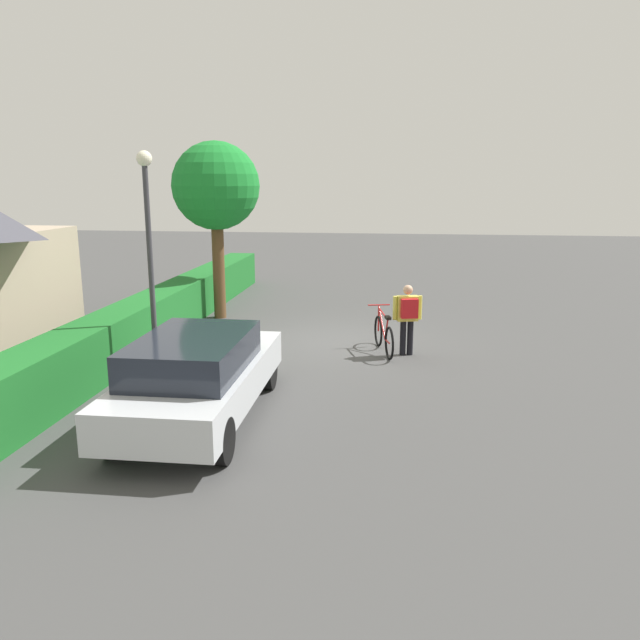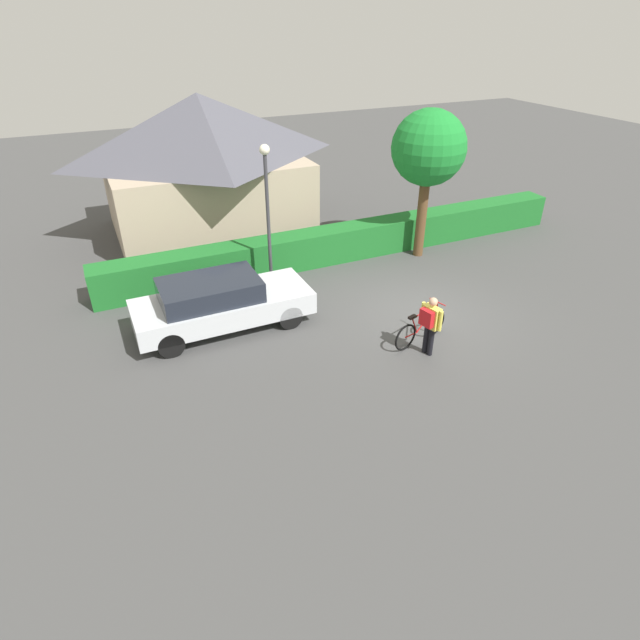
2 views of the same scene
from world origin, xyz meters
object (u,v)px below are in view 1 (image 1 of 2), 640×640
at_px(person_rider, 408,314).
at_px(tree_kerbside, 216,188).
at_px(street_lamp, 149,235).
at_px(bicycle, 384,335).
at_px(parked_car_near, 199,375).

bearing_deg(person_rider, tree_kerbside, 58.17).
xyz_separation_m(person_rider, tree_kerbside, (3.15, 5.07, 2.59)).
height_order(person_rider, street_lamp, street_lamp).
bearing_deg(bicycle, tree_kerbside, 56.65).
bearing_deg(parked_car_near, person_rider, -37.84).
distance_m(parked_car_near, bicycle, 5.16).
xyz_separation_m(parked_car_near, bicycle, (4.34, -2.76, -0.36)).
relative_size(bicycle, street_lamp, 0.42).
xyz_separation_m(bicycle, tree_kerbside, (3.01, 4.57, 3.12)).
relative_size(parked_car_near, street_lamp, 1.07).
height_order(parked_car_near, street_lamp, street_lamp).
xyz_separation_m(parked_car_near, street_lamp, (1.94, 1.48, 1.98)).
distance_m(bicycle, street_lamp, 5.41).
bearing_deg(tree_kerbside, street_lamp, -176.54).
height_order(parked_car_near, person_rider, person_rider).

